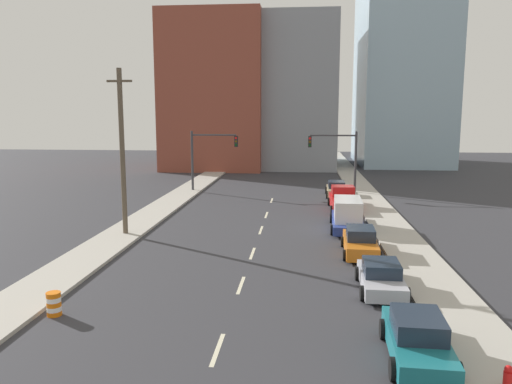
{
  "coord_description": "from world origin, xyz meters",
  "views": [
    {
      "loc": [
        2.76,
        -6.28,
        7.85
      ],
      "look_at": [
        -0.59,
        29.62,
        2.2
      ],
      "focal_mm": 35.0,
      "sensor_mm": 36.0,
      "label": 1
    }
  ],
  "objects_px": {
    "sedan_teal": "(417,339)",
    "sedan_tan": "(336,189)",
    "utility_pole_left_mid": "(122,152)",
    "traffic_signal_left": "(206,152)",
    "sedan_orange": "(360,242)",
    "traffic_barrel": "(54,304)",
    "traffic_signal_right": "(342,153)",
    "sedan_silver": "(381,277)",
    "box_truck_blue": "(348,215)",
    "fire_hydrant": "(508,379)",
    "pickup_truck_red": "(343,200)"
  },
  "relations": [
    {
      "from": "fire_hydrant",
      "to": "sedan_tan",
      "type": "relative_size",
      "value": 0.18
    },
    {
      "from": "sedan_teal",
      "to": "sedan_tan",
      "type": "xyz_separation_m",
      "value": [
        -0.47,
        32.46,
        -0.02
      ]
    },
    {
      "from": "sedan_teal",
      "to": "box_truck_blue",
      "type": "xyz_separation_m",
      "value": [
        -0.63,
        18.34,
        0.33
      ]
    },
    {
      "from": "traffic_signal_left",
      "to": "traffic_signal_right",
      "type": "height_order",
      "value": "same"
    },
    {
      "from": "traffic_signal_right",
      "to": "utility_pole_left_mid",
      "type": "bearing_deg",
      "value": -128.9
    },
    {
      "from": "sedan_teal",
      "to": "traffic_signal_right",
      "type": "bearing_deg",
      "value": 92.54
    },
    {
      "from": "traffic_barrel",
      "to": "fire_hydrant",
      "type": "relative_size",
      "value": 1.14
    },
    {
      "from": "traffic_signal_left",
      "to": "utility_pole_left_mid",
      "type": "height_order",
      "value": "utility_pole_left_mid"
    },
    {
      "from": "traffic_signal_left",
      "to": "box_truck_blue",
      "type": "xyz_separation_m",
      "value": [
        12.9,
        -15.9,
        -3.01
      ]
    },
    {
      "from": "box_truck_blue",
      "to": "sedan_orange",
      "type": "bearing_deg",
      "value": -85.7
    },
    {
      "from": "sedan_teal",
      "to": "box_truck_blue",
      "type": "distance_m",
      "value": 18.35
    },
    {
      "from": "fire_hydrant",
      "to": "sedan_silver",
      "type": "relative_size",
      "value": 0.19
    },
    {
      "from": "fire_hydrant",
      "to": "box_truck_blue",
      "type": "xyz_separation_m",
      "value": [
        -2.76,
        20.11,
        0.61
      ]
    },
    {
      "from": "utility_pole_left_mid",
      "to": "sedan_tan",
      "type": "bearing_deg",
      "value": 49.35
    },
    {
      "from": "traffic_signal_right",
      "to": "traffic_barrel",
      "type": "distance_m",
      "value": 34.82
    },
    {
      "from": "fire_hydrant",
      "to": "sedan_teal",
      "type": "xyz_separation_m",
      "value": [
        -2.13,
        1.77,
        0.28
      ]
    },
    {
      "from": "utility_pole_left_mid",
      "to": "sedan_teal",
      "type": "xyz_separation_m",
      "value": [
        15.2,
        -15.31,
        -4.77
      ]
    },
    {
      "from": "sedan_teal",
      "to": "sedan_tan",
      "type": "distance_m",
      "value": 32.47
    },
    {
      "from": "sedan_silver",
      "to": "traffic_signal_right",
      "type": "bearing_deg",
      "value": 90.9
    },
    {
      "from": "traffic_signal_right",
      "to": "sedan_tan",
      "type": "relative_size",
      "value": 1.33
    },
    {
      "from": "pickup_truck_red",
      "to": "sedan_tan",
      "type": "bearing_deg",
      "value": 90.71
    },
    {
      "from": "traffic_signal_right",
      "to": "sedan_orange",
      "type": "height_order",
      "value": "traffic_signal_right"
    },
    {
      "from": "traffic_barrel",
      "to": "sedan_teal",
      "type": "bearing_deg",
      "value": -9.85
    },
    {
      "from": "sedan_tan",
      "to": "sedan_teal",
      "type": "bearing_deg",
      "value": -88.28
    },
    {
      "from": "traffic_barrel",
      "to": "sedan_tan",
      "type": "relative_size",
      "value": 0.2
    },
    {
      "from": "sedan_teal",
      "to": "sedan_silver",
      "type": "height_order",
      "value": "sedan_teal"
    },
    {
      "from": "fire_hydrant",
      "to": "sedan_tan",
      "type": "height_order",
      "value": "sedan_tan"
    },
    {
      "from": "traffic_barrel",
      "to": "box_truck_blue",
      "type": "bearing_deg",
      "value": 51.42
    },
    {
      "from": "sedan_silver",
      "to": "box_truck_blue",
      "type": "xyz_separation_m",
      "value": [
        -0.46,
        11.95,
        0.4
      ]
    },
    {
      "from": "sedan_teal",
      "to": "pickup_truck_red",
      "type": "relative_size",
      "value": 0.77
    },
    {
      "from": "utility_pole_left_mid",
      "to": "sedan_orange",
      "type": "bearing_deg",
      "value": -11.47
    },
    {
      "from": "utility_pole_left_mid",
      "to": "fire_hydrant",
      "type": "xyz_separation_m",
      "value": [
        17.33,
        -17.08,
        -5.05
      ]
    },
    {
      "from": "traffic_signal_left",
      "to": "sedan_silver",
      "type": "height_order",
      "value": "traffic_signal_left"
    },
    {
      "from": "traffic_signal_left",
      "to": "sedan_orange",
      "type": "relative_size",
      "value": 1.3
    },
    {
      "from": "sedan_teal",
      "to": "fire_hydrant",
      "type": "bearing_deg",
      "value": -37.08
    },
    {
      "from": "traffic_signal_left",
      "to": "utility_pole_left_mid",
      "type": "xyz_separation_m",
      "value": [
        -1.66,
        -18.93,
        1.43
      ]
    },
    {
      "from": "sedan_orange",
      "to": "box_truck_blue",
      "type": "height_order",
      "value": "box_truck_blue"
    },
    {
      "from": "traffic_signal_right",
      "to": "traffic_barrel",
      "type": "bearing_deg",
      "value": -112.91
    },
    {
      "from": "traffic_barrel",
      "to": "pickup_truck_red",
      "type": "height_order",
      "value": "pickup_truck_red"
    },
    {
      "from": "utility_pole_left_mid",
      "to": "sedan_silver",
      "type": "height_order",
      "value": "utility_pole_left_mid"
    },
    {
      "from": "traffic_signal_left",
      "to": "sedan_orange",
      "type": "height_order",
      "value": "traffic_signal_left"
    },
    {
      "from": "utility_pole_left_mid",
      "to": "sedan_teal",
      "type": "distance_m",
      "value": 22.09
    },
    {
      "from": "utility_pole_left_mid",
      "to": "fire_hydrant",
      "type": "relative_size",
      "value": 12.76
    },
    {
      "from": "utility_pole_left_mid",
      "to": "sedan_teal",
      "type": "height_order",
      "value": "utility_pole_left_mid"
    },
    {
      "from": "utility_pole_left_mid",
      "to": "sedan_teal",
      "type": "bearing_deg",
      "value": -45.2
    },
    {
      "from": "sedan_teal",
      "to": "utility_pole_left_mid",
      "type": "bearing_deg",
      "value": 137.47
    },
    {
      "from": "traffic_signal_left",
      "to": "traffic_signal_right",
      "type": "bearing_deg",
      "value": 0.0
    },
    {
      "from": "traffic_barrel",
      "to": "pickup_truck_red",
      "type": "distance_m",
      "value": 26.87
    },
    {
      "from": "traffic_signal_right",
      "to": "utility_pole_left_mid",
      "type": "xyz_separation_m",
      "value": [
        -15.27,
        -18.93,
        1.43
      ]
    },
    {
      "from": "traffic_barrel",
      "to": "box_truck_blue",
      "type": "relative_size",
      "value": 0.16
    }
  ]
}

